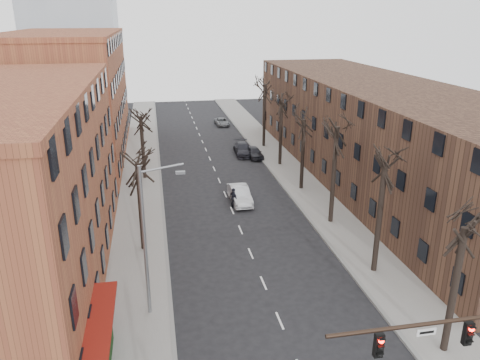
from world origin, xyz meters
TOP-DOWN VIEW (x-y plane):
  - sidewalk_left at (-8.00, 35.00)m, footprint 4.00×90.00m
  - sidewalk_right at (8.00, 35.00)m, footprint 4.00×90.00m
  - building_left_far at (-16.00, 44.00)m, footprint 12.00×28.00m
  - building_right at (16.00, 30.00)m, footprint 12.00×50.00m
  - tree_right_a at (7.60, 4.00)m, footprint 5.20×5.20m
  - tree_right_b at (7.60, 12.00)m, footprint 5.20×5.20m
  - tree_right_c at (7.60, 20.00)m, footprint 5.20×5.20m
  - tree_right_d at (7.60, 28.00)m, footprint 5.20×5.20m
  - tree_right_e at (7.60, 36.00)m, footprint 5.20×5.20m
  - tree_right_f at (7.60, 44.00)m, footprint 5.20×5.20m
  - tree_left_a at (-7.60, 18.00)m, footprint 5.20×5.20m
  - tree_left_b at (-7.60, 34.00)m, footprint 5.20×5.20m
  - streetlight at (-7.03, 10.00)m, footprint 2.45×0.22m
  - silver_sedan at (1.00, 25.71)m, footprint 1.71×4.69m
  - parked_car_near at (5.30, 39.35)m, footprint 1.92×4.07m
  - parked_car_mid at (4.25, 40.84)m, footprint 2.19×4.99m
  - parked_car_far at (4.08, 57.28)m, footprint 2.08×4.12m
  - pedestrian_crossing at (0.23, 24.56)m, footprint 0.86×1.18m

SIDE VIEW (x-z plane):
  - tree_right_a at x=7.60m, z-range -5.00..5.00m
  - tree_right_b at x=7.60m, z-range -5.40..5.40m
  - tree_right_c at x=7.60m, z-range -5.80..5.80m
  - tree_right_d at x=7.60m, z-range -5.00..5.00m
  - tree_right_e at x=7.60m, z-range -5.40..5.40m
  - tree_right_f at x=7.60m, z-range -5.80..5.80m
  - tree_left_a at x=-7.60m, z-range -4.75..4.75m
  - tree_left_b at x=-7.60m, z-range -4.75..4.75m
  - sidewalk_left at x=-8.00m, z-range 0.00..0.15m
  - sidewalk_right at x=8.00m, z-range 0.00..0.15m
  - parked_car_far at x=4.08m, z-range 0.00..1.12m
  - parked_car_near at x=5.30m, z-range 0.00..1.34m
  - parked_car_mid at x=4.25m, z-range 0.00..1.43m
  - silver_sedan at x=1.00m, z-range 0.00..1.53m
  - pedestrian_crossing at x=0.23m, z-range 0.00..1.87m
  - building_right at x=16.00m, z-range 0.00..10.00m
  - streetlight at x=-7.03m, z-range 0.50..9.53m
  - building_left_far at x=-16.00m, z-range 0.00..14.00m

